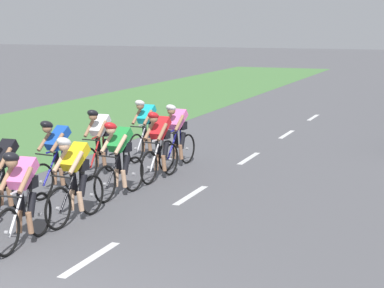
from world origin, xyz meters
TOP-DOWN VIEW (x-y plane):
  - grass_verge at (-7.44, 14.00)m, footprint 7.00×60.00m
  - lane_markings_centre at (0.00, 8.50)m, footprint 0.14×21.60m
  - cyclist_second at (-1.24, 2.64)m, footprint 0.44×1.72m
  - cyclist_third at (-2.50, 3.88)m, footprint 0.42×1.72m
  - cyclist_fourth at (-1.17, 4.05)m, footprint 0.44×1.72m
  - cyclist_fifth at (-2.49, 5.57)m, footprint 0.46×1.72m
  - cyclist_sixth at (-1.26, 5.85)m, footprint 0.46×1.72m
  - cyclist_seventh at (-2.52, 7.36)m, footprint 0.42×1.72m
  - cyclist_eighth at (-1.13, 7.51)m, footprint 0.44×1.72m
  - cyclist_ninth at (-2.35, 9.41)m, footprint 0.44×1.72m
  - cyclist_tenth at (-1.28, 8.85)m, footprint 0.45×1.72m

SIDE VIEW (x-z plane):
  - lane_markings_centre at x=0.00m, z-range 0.00..0.01m
  - grass_verge at x=-7.44m, z-range 0.00..0.01m
  - cyclist_second at x=-1.24m, z-range 0.00..1.57m
  - cyclist_third at x=-2.50m, z-range 0.00..1.57m
  - cyclist_fourth at x=-1.17m, z-range 0.00..1.57m
  - cyclist_fifth at x=-2.49m, z-range 0.00..1.57m
  - cyclist_sixth at x=-1.26m, z-range 0.00..1.57m
  - cyclist_seventh at x=-2.52m, z-range 0.00..1.57m
  - cyclist_eighth at x=-1.13m, z-range 0.00..1.57m
  - cyclist_ninth at x=-2.35m, z-range 0.00..1.57m
  - cyclist_tenth at x=-1.28m, z-range 0.00..1.57m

